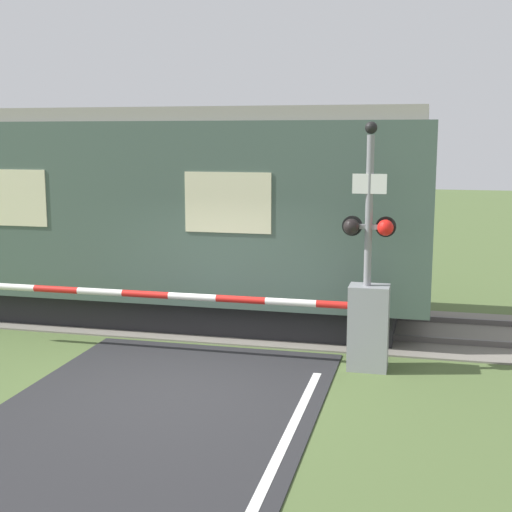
# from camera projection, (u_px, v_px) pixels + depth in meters

# --- Properties ---
(ground_plane) EXTENTS (80.00, 80.00, 0.00)m
(ground_plane) POSITION_uv_depth(u_px,v_px,m) (180.00, 387.00, 10.08)
(ground_plane) COLOR #4C6033
(track_bed) EXTENTS (36.00, 3.20, 0.13)m
(track_bed) POSITION_uv_depth(u_px,v_px,m) (245.00, 320.00, 13.66)
(track_bed) COLOR slate
(track_bed) RESTS_ON ground_plane
(train) EXTENTS (14.89, 2.91, 4.00)m
(train) POSITION_uv_depth(u_px,v_px,m) (51.00, 210.00, 14.26)
(train) COLOR black
(train) RESTS_ON ground_plane
(crossing_barrier) EXTENTS (6.80, 0.44, 1.30)m
(crossing_barrier) POSITION_uv_depth(u_px,v_px,m) (330.00, 321.00, 10.90)
(crossing_barrier) COLOR gray
(crossing_barrier) RESTS_ON ground_plane
(signal_post) EXTENTS (0.80, 0.26, 3.72)m
(signal_post) POSITION_uv_depth(u_px,v_px,m) (368.00, 232.00, 10.53)
(signal_post) COLOR gray
(signal_post) RESTS_ON ground_plane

